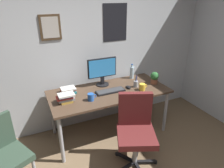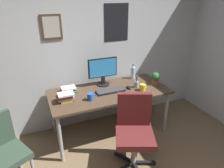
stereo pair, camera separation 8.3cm
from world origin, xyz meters
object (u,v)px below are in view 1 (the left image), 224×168
(pen_cup, at_px, (136,84))
(book_stack_left, at_px, (68,90))
(side_chair, at_px, (3,152))
(coffee_mug_near, at_px, (142,87))
(office_chair, at_px, (136,127))
(water_bottle, at_px, (132,72))
(potted_plant, at_px, (154,77))
(book_stack_right, at_px, (66,98))
(computer_mouse, at_px, (128,87))
(monitor, at_px, (102,71))
(keyboard, at_px, (110,91))
(coffee_mug_far, at_px, (91,97))

(pen_cup, relative_size, book_stack_left, 0.96)
(side_chair, height_order, coffee_mug_near, side_chair)
(office_chair, relative_size, water_bottle, 3.76)
(water_bottle, relative_size, potted_plant, 1.29)
(potted_plant, xyz_separation_m, book_stack_right, (-1.42, -0.02, -0.04))
(office_chair, height_order, water_bottle, water_bottle)
(side_chair, xyz_separation_m, computer_mouse, (1.75, 0.40, 0.26))
(side_chair, height_order, monitor, monitor)
(book_stack_right, bearing_deg, side_chair, -155.32)
(monitor, xyz_separation_m, potted_plant, (0.77, -0.30, -0.13))
(keyboard, relative_size, pen_cup, 2.15)
(keyboard, distance_m, book_stack_left, 0.61)
(office_chair, relative_size, book_stack_right, 4.12)
(keyboard, height_order, water_bottle, water_bottle)
(potted_plant, relative_size, book_stack_left, 0.93)
(computer_mouse, xyz_separation_m, book_stack_left, (-0.87, 0.23, 0.02))
(monitor, distance_m, pen_cup, 0.56)
(potted_plant, bearing_deg, coffee_mug_far, -174.28)
(keyboard, relative_size, computer_mouse, 3.91)
(potted_plant, height_order, book_stack_right, potted_plant)
(side_chair, relative_size, computer_mouse, 7.95)
(office_chair, height_order, pen_cup, office_chair)
(pen_cup, bearing_deg, office_chair, -120.21)
(computer_mouse, height_order, coffee_mug_near, coffee_mug_near)
(monitor, distance_m, water_bottle, 0.57)
(book_stack_left, relative_size, book_stack_right, 0.91)
(pen_cup, bearing_deg, keyboard, 179.45)
(keyboard, relative_size, book_stack_left, 2.06)
(water_bottle, bearing_deg, coffee_mug_far, -152.70)
(office_chair, xyz_separation_m, potted_plant, (0.71, 0.64, 0.32))
(book_stack_left, bearing_deg, office_chair, -55.06)
(book_stack_left, bearing_deg, pen_cup, -13.06)
(monitor, xyz_separation_m, computer_mouse, (0.31, -0.28, -0.22))
(keyboard, height_order, book_stack_right, book_stack_right)
(computer_mouse, bearing_deg, coffee_mug_near, -41.01)
(side_chair, bearing_deg, office_chair, -9.60)
(side_chair, relative_size, book_stack_right, 3.80)
(monitor, bearing_deg, side_chair, -154.59)
(water_bottle, distance_m, pen_cup, 0.36)
(monitor, xyz_separation_m, pen_cup, (0.44, -0.29, -0.19))
(office_chair, bearing_deg, pen_cup, 59.79)
(keyboard, xyz_separation_m, pen_cup, (0.43, -0.00, 0.04))
(monitor, bearing_deg, coffee_mug_near, -41.89)
(water_bottle, xyz_separation_m, potted_plant, (0.21, -0.35, -0.00))
(side_chair, xyz_separation_m, water_bottle, (2.00, 0.73, 0.34))
(monitor, xyz_separation_m, water_bottle, (0.56, 0.05, -0.13))
(coffee_mug_far, bearing_deg, office_chair, -53.34)
(keyboard, bearing_deg, book_stack_right, -176.65)
(coffee_mug_near, xyz_separation_m, book_stack_left, (-1.03, 0.37, -0.01))
(computer_mouse, bearing_deg, pen_cup, -1.39)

